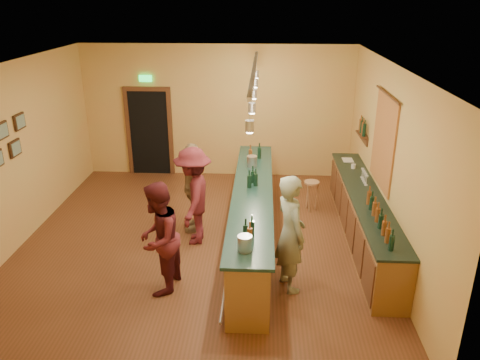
# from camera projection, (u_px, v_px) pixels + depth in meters

# --- Properties ---
(floor) EXTENTS (7.00, 7.00, 0.00)m
(floor) POSITION_uv_depth(u_px,v_px,m) (201.00, 241.00, 8.66)
(floor) COLOR #5A3219
(floor) RESTS_ON ground
(ceiling) EXTENTS (6.50, 7.00, 0.02)m
(ceiling) POSITION_uv_depth(u_px,v_px,m) (195.00, 65.00, 7.48)
(ceiling) COLOR silver
(ceiling) RESTS_ON wall_back
(wall_back) EXTENTS (6.50, 0.02, 3.20)m
(wall_back) POSITION_uv_depth(u_px,v_px,m) (218.00, 112.00, 11.32)
(wall_back) COLOR #DE9A53
(wall_back) RESTS_ON floor
(wall_front) EXTENTS (6.50, 0.02, 3.20)m
(wall_front) POSITION_uv_depth(u_px,v_px,m) (152.00, 271.00, 4.82)
(wall_front) COLOR #DE9A53
(wall_front) RESTS_ON floor
(wall_left) EXTENTS (0.02, 7.00, 3.20)m
(wall_left) POSITION_uv_depth(u_px,v_px,m) (15.00, 156.00, 8.23)
(wall_left) COLOR #DE9A53
(wall_left) RESTS_ON floor
(wall_right) EXTENTS (0.02, 7.00, 3.20)m
(wall_right) POSITION_uv_depth(u_px,v_px,m) (389.00, 163.00, 7.91)
(wall_right) COLOR #DE9A53
(wall_right) RESTS_ON floor
(doorway) EXTENTS (1.15, 0.09, 2.48)m
(doorway) POSITION_uv_depth(u_px,v_px,m) (149.00, 130.00, 11.55)
(doorway) COLOR black
(doorway) RESTS_ON wall_back
(tapestry) EXTENTS (0.03, 1.40, 1.60)m
(tapestry) POSITION_uv_depth(u_px,v_px,m) (384.00, 142.00, 8.19)
(tapestry) COLOR maroon
(tapestry) RESTS_ON wall_right
(bottle_shelf) EXTENTS (0.17, 0.55, 0.54)m
(bottle_shelf) POSITION_uv_depth(u_px,v_px,m) (363.00, 129.00, 9.66)
(bottle_shelf) COLOR #522D18
(bottle_shelf) RESTS_ON wall_right
(back_counter) EXTENTS (0.60, 4.55, 1.27)m
(back_counter) POSITION_uv_depth(u_px,v_px,m) (363.00, 217.00, 8.51)
(back_counter) COLOR brown
(back_counter) RESTS_ON floor
(tasting_bar) EXTENTS (0.74, 5.10, 1.38)m
(tasting_bar) POSITION_uv_depth(u_px,v_px,m) (252.00, 213.00, 8.39)
(tasting_bar) COLOR brown
(tasting_bar) RESTS_ON floor
(pendant_track) EXTENTS (0.11, 4.60, 0.50)m
(pendant_track) POSITION_uv_depth(u_px,v_px,m) (254.00, 79.00, 7.51)
(pendant_track) COLOR silver
(pendant_track) RESTS_ON ceiling
(bartender) EXTENTS (0.67, 0.79, 1.86)m
(bartender) POSITION_uv_depth(u_px,v_px,m) (290.00, 233.00, 6.98)
(bartender) COLOR gray
(bartender) RESTS_ON floor
(customer_a) EXTENTS (0.78, 0.94, 1.76)m
(customer_a) POSITION_uv_depth(u_px,v_px,m) (158.00, 239.00, 6.94)
(customer_a) COLOR #59191E
(customer_a) RESTS_ON floor
(customer_b) EXTENTS (0.66, 1.09, 1.73)m
(customer_b) POSITION_uv_depth(u_px,v_px,m) (193.00, 187.00, 8.82)
(customer_b) COLOR #997A51
(customer_b) RESTS_ON floor
(customer_c) EXTENTS (0.68, 1.17, 1.80)m
(customer_c) POSITION_uv_depth(u_px,v_px,m) (194.00, 196.00, 8.35)
(customer_c) COLOR #59191E
(customer_c) RESTS_ON floor
(bar_stool) EXTENTS (0.32, 0.32, 0.65)m
(bar_stool) POSITION_uv_depth(u_px,v_px,m) (312.00, 188.00, 9.72)
(bar_stool) COLOR #A67A4B
(bar_stool) RESTS_ON floor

